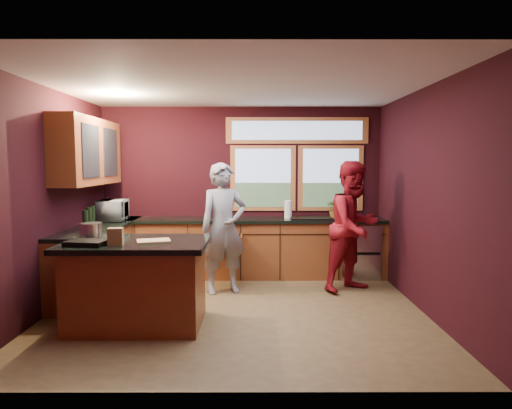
{
  "coord_description": "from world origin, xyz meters",
  "views": [
    {
      "loc": [
        0.22,
        -5.43,
        1.8
      ],
      "look_at": [
        0.23,
        0.4,
        1.27
      ],
      "focal_mm": 32.0,
      "sensor_mm": 36.0,
      "label": 1
    }
  ],
  "objects_px": {
    "person_grey": "(224,228)",
    "cutting_board": "(154,241)",
    "island": "(137,283)",
    "person_red": "(354,226)",
    "stock_pot": "(91,231)"
  },
  "relations": [
    {
      "from": "island",
      "to": "cutting_board",
      "type": "bearing_deg",
      "value": -14.04
    },
    {
      "from": "person_grey",
      "to": "cutting_board",
      "type": "xyz_separation_m",
      "value": [
        -0.67,
        -1.34,
        0.05
      ]
    },
    {
      "from": "person_red",
      "to": "cutting_board",
      "type": "bearing_deg",
      "value": 176.17
    },
    {
      "from": "cutting_board",
      "to": "stock_pot",
      "type": "distance_m",
      "value": 0.78
    },
    {
      "from": "island",
      "to": "cutting_board",
      "type": "distance_m",
      "value": 0.52
    },
    {
      "from": "person_grey",
      "to": "person_red",
      "type": "bearing_deg",
      "value": -18.23
    },
    {
      "from": "island",
      "to": "person_red",
      "type": "height_order",
      "value": "person_red"
    },
    {
      "from": "stock_pot",
      "to": "person_red",
      "type": "bearing_deg",
      "value": 20.9
    },
    {
      "from": "person_grey",
      "to": "person_red",
      "type": "xyz_separation_m",
      "value": [
        1.82,
        0.09,
        0.01
      ]
    },
    {
      "from": "island",
      "to": "cutting_board",
      "type": "relative_size",
      "value": 4.43
    },
    {
      "from": "island",
      "to": "person_grey",
      "type": "xyz_separation_m",
      "value": [
        0.87,
        1.29,
        0.42
      ]
    },
    {
      "from": "person_red",
      "to": "stock_pot",
      "type": "xyz_separation_m",
      "value": [
        -3.24,
        -1.24,
        0.12
      ]
    },
    {
      "from": "cutting_board",
      "to": "stock_pot",
      "type": "height_order",
      "value": "stock_pot"
    },
    {
      "from": "island",
      "to": "person_grey",
      "type": "distance_m",
      "value": 1.61
    },
    {
      "from": "island",
      "to": "stock_pot",
      "type": "bearing_deg",
      "value": 164.74
    }
  ]
}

